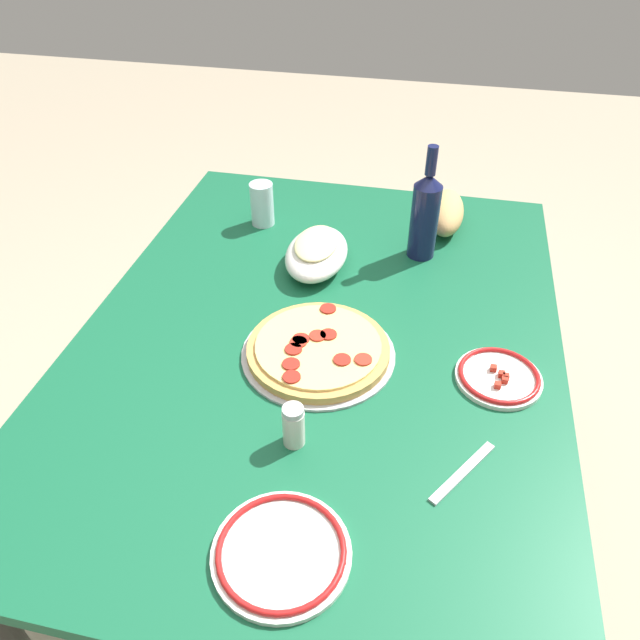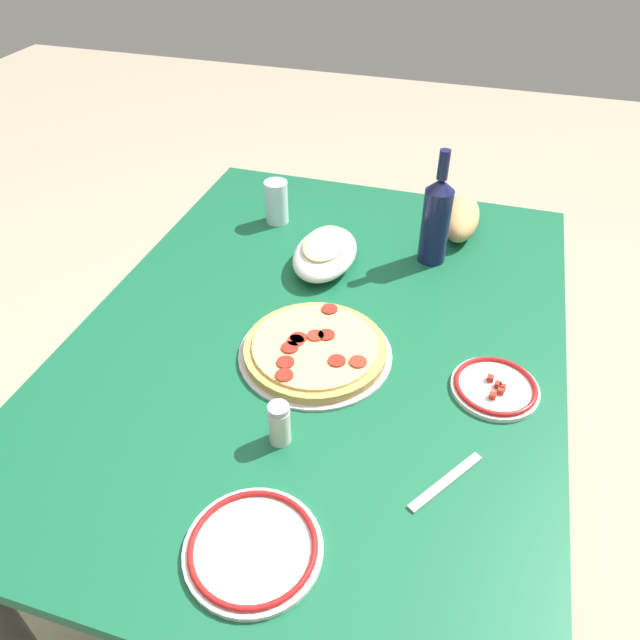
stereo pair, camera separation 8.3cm
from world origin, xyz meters
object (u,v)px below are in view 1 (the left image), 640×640
(spice_shaker, at_px, (294,426))
(baked_pasta_dish, at_px, (317,251))
(dining_table, at_px, (320,364))
(side_plate_near, at_px, (281,552))
(wine_bottle, at_px, (425,214))
(pepperoni_pizza, at_px, (318,350))
(water_glass, at_px, (262,204))
(bread_loaf, at_px, (446,212))
(side_plate_far, at_px, (499,377))

(spice_shaker, bearing_deg, baked_pasta_dish, 8.27)
(spice_shaker, bearing_deg, dining_table, 3.57)
(side_plate_near, xyz_separation_m, spice_shaker, (0.22, 0.03, 0.03))
(wine_bottle, bearing_deg, side_plate_near, 171.26)
(baked_pasta_dish, distance_m, side_plate_near, 0.78)
(pepperoni_pizza, bearing_deg, side_plate_near, -174.83)
(wine_bottle, bearing_deg, water_glass, 81.42)
(wine_bottle, relative_size, side_plate_near, 1.37)
(water_glass, bearing_deg, side_plate_near, -162.11)
(pepperoni_pizza, bearing_deg, water_glass, 28.06)
(baked_pasta_dish, relative_size, spice_shaker, 2.76)
(pepperoni_pizza, xyz_separation_m, side_plate_near, (-0.45, -0.04, -0.01))
(baked_pasta_dish, bearing_deg, water_glass, 47.83)
(dining_table, distance_m, bread_loaf, 0.58)
(baked_pasta_dish, bearing_deg, side_plate_far, -125.93)
(side_plate_far, bearing_deg, pepperoni_pizza, 90.64)
(pepperoni_pizza, relative_size, baked_pasta_dish, 1.34)
(spice_shaker, bearing_deg, bread_loaf, -15.20)
(side_plate_near, height_order, spice_shaker, spice_shaker)
(baked_pasta_dish, height_order, water_glass, water_glass)
(pepperoni_pizza, relative_size, spice_shaker, 3.68)
(side_plate_far, bearing_deg, spice_shaker, 123.39)
(baked_pasta_dish, xyz_separation_m, water_glass, (0.17, 0.19, 0.02))
(dining_table, relative_size, baked_pasta_dish, 5.79)
(side_plate_near, xyz_separation_m, bread_loaf, (1.03, -0.19, 0.03))
(wine_bottle, distance_m, side_plate_near, 0.89)
(water_glass, distance_m, side_plate_near, 0.99)
(pepperoni_pizza, distance_m, spice_shaker, 0.23)
(dining_table, height_order, pepperoni_pizza, pepperoni_pizza)
(wine_bottle, height_order, side_plate_far, wine_bottle)
(side_plate_near, distance_m, bread_loaf, 1.05)
(pepperoni_pizza, xyz_separation_m, baked_pasta_dish, (0.32, 0.07, 0.03))
(pepperoni_pizza, xyz_separation_m, wine_bottle, (0.43, -0.18, 0.10))
(pepperoni_pizza, bearing_deg, dining_table, 9.44)
(baked_pasta_dish, xyz_separation_m, side_plate_far, (-0.32, -0.44, -0.03))
(side_plate_near, bearing_deg, dining_table, 5.80)
(bread_loaf, xyz_separation_m, spice_shaker, (-0.82, 0.22, 0.00))
(side_plate_far, distance_m, bread_loaf, 0.60)
(wine_bottle, bearing_deg, side_plate_far, -155.82)
(spice_shaker, bearing_deg, side_plate_near, -171.01)
(wine_bottle, bearing_deg, bread_loaf, -18.78)
(pepperoni_pizza, height_order, water_glass, water_glass)
(wine_bottle, height_order, side_plate_near, wine_bottle)
(baked_pasta_dish, distance_m, side_plate_far, 0.54)
(water_glass, relative_size, side_plate_near, 0.56)
(side_plate_far, distance_m, spice_shaker, 0.43)
(side_plate_far, xyz_separation_m, bread_loaf, (0.58, 0.14, 0.03))
(wine_bottle, height_order, bread_loaf, wine_bottle)
(dining_table, height_order, side_plate_far, side_plate_far)
(dining_table, bearing_deg, pepperoni_pizza, -170.56)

